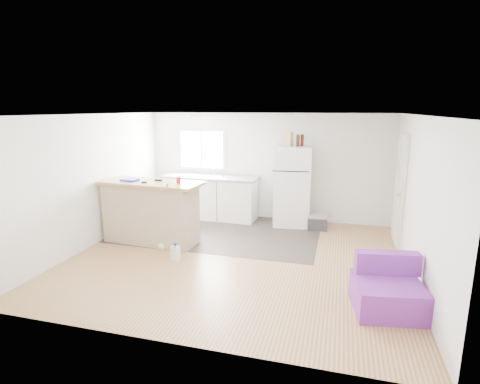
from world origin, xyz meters
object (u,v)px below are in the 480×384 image
(cardboard_box, at_px, (287,139))
(bottle_left, at_px, (298,140))
(peninsula, at_px, (151,212))
(cleaner_jug, at_px, (175,253))
(blue_tray, at_px, (130,180))
(kitchen_cabinets, at_px, (210,197))
(red_cup, at_px, (179,180))
(mop, at_px, (164,237))
(cooler, at_px, (317,222))
(purple_seat, at_px, (387,291))
(bottle_right, at_px, (302,140))
(refrigerator, at_px, (292,186))

(cardboard_box, xyz_separation_m, bottle_left, (0.22, -0.03, -0.02))
(peninsula, relative_size, cleaner_jug, 6.57)
(blue_tray, height_order, bottle_left, bottle_left)
(kitchen_cabinets, height_order, bottle_left, bottle_left)
(kitchen_cabinets, distance_m, red_cup, 1.99)
(mop, height_order, blue_tray, mop)
(cardboard_box, bearing_deg, cooler, -16.72)
(bottle_left, bearing_deg, purple_seat, -64.18)
(cleaner_jug, xyz_separation_m, bottle_left, (1.71, 2.45, 1.71))
(peninsula, height_order, purple_seat, peninsula)
(cleaner_jug, distance_m, red_cup, 1.32)
(blue_tray, relative_size, bottle_left, 1.20)
(cooler, distance_m, mop, 3.21)
(peninsula, height_order, cleaner_jug, peninsula)
(red_cup, xyz_separation_m, bottle_right, (2.00, 1.83, 0.61))
(refrigerator, bearing_deg, red_cup, -140.76)
(bottle_left, bearing_deg, cleaner_jug, -124.85)
(cardboard_box, bearing_deg, cleaner_jug, -120.85)
(bottle_right, bearing_deg, red_cup, -137.51)
(mop, relative_size, bottle_right, 4.97)
(purple_seat, distance_m, mop, 3.85)
(refrigerator, relative_size, cardboard_box, 5.73)
(kitchen_cabinets, height_order, refrigerator, refrigerator)
(kitchen_cabinets, height_order, cleaner_jug, kitchen_cabinets)
(refrigerator, xyz_separation_m, blue_tray, (-2.80, -1.85, 0.33))
(peninsula, relative_size, blue_tray, 6.55)
(kitchen_cabinets, distance_m, cleaner_jug, 2.58)
(cleaner_jug, distance_m, mop, 0.59)
(refrigerator, distance_m, mop, 2.99)
(cleaner_jug, relative_size, red_cup, 2.49)
(cooler, height_order, bottle_right, bottle_right)
(peninsula, distance_m, red_cup, 0.88)
(cardboard_box, bearing_deg, purple_seat, -61.26)
(cooler, bearing_deg, cleaner_jug, -139.62)
(red_cup, height_order, cardboard_box, cardboard_box)
(kitchen_cabinets, distance_m, purple_seat, 4.83)
(refrigerator, relative_size, cleaner_jug, 5.75)
(refrigerator, relative_size, blue_tray, 5.73)
(purple_seat, xyz_separation_m, cardboard_box, (-1.77, 3.23, 1.62))
(cleaner_jug, bearing_deg, purple_seat, 0.08)
(blue_tray, bearing_deg, peninsula, 6.73)
(refrigerator, bearing_deg, cleaner_jug, -128.39)
(peninsula, relative_size, bottle_left, 7.86)
(kitchen_cabinets, bearing_deg, cleaner_jug, -82.19)
(cooler, distance_m, cleaner_jug, 3.16)
(refrigerator, height_order, blue_tray, refrigerator)
(cleaner_jug, height_order, blue_tray, blue_tray)
(blue_tray, bearing_deg, mop, -18.16)
(peninsula, distance_m, blue_tray, 0.71)
(cooler, distance_m, bottle_left, 1.76)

